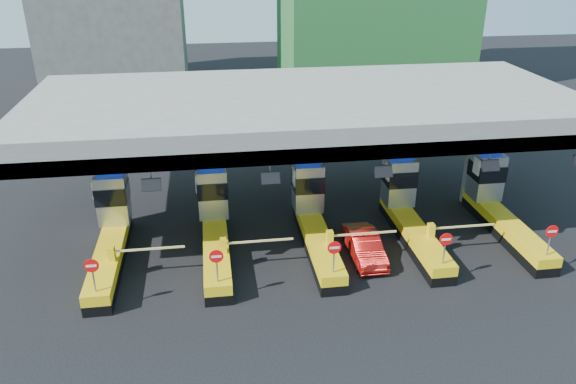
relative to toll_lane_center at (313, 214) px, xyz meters
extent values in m
plane|color=black|center=(0.00, -0.28, -1.40)|extent=(120.00, 120.00, 0.00)
cube|color=slate|center=(0.00, 2.72, 4.85)|extent=(28.00, 12.00, 1.50)
cube|color=#4C4C49|center=(0.00, -2.98, 4.45)|extent=(28.00, 0.60, 0.70)
cube|color=slate|center=(-10.00, 2.72, 1.35)|extent=(1.00, 1.00, 5.50)
cube|color=slate|center=(0.00, 2.72, 1.35)|extent=(1.00, 1.00, 5.50)
cube|color=slate|center=(10.00, 2.72, 1.35)|extent=(1.00, 1.00, 5.50)
cylinder|color=slate|center=(-7.50, -2.98, 3.85)|extent=(0.06, 0.06, 0.50)
cube|color=black|center=(-7.50, -3.18, 3.50)|extent=(0.80, 0.38, 0.54)
cylinder|color=slate|center=(-2.50, -2.98, 3.85)|extent=(0.06, 0.06, 0.50)
cube|color=black|center=(-2.50, -3.18, 3.50)|extent=(0.80, 0.38, 0.54)
cylinder|color=slate|center=(2.50, -2.98, 3.85)|extent=(0.06, 0.06, 0.50)
cube|color=black|center=(2.50, -3.18, 3.50)|extent=(0.80, 0.38, 0.54)
cylinder|color=slate|center=(7.50, -2.98, 3.85)|extent=(0.06, 0.06, 0.50)
cube|color=black|center=(7.50, -3.18, 3.50)|extent=(0.80, 0.38, 0.54)
cube|color=black|center=(-10.00, -1.28, -1.15)|extent=(1.20, 8.00, 0.50)
cube|color=#E5B70C|center=(-10.00, -1.28, -0.65)|extent=(1.20, 8.00, 0.50)
cube|color=#9EA3A8|center=(-10.00, 1.52, 0.90)|extent=(1.50, 1.50, 2.60)
cube|color=black|center=(-10.00, 1.50, 1.20)|extent=(1.56, 1.56, 0.90)
cube|color=#0C2DBF|center=(-10.00, 1.52, 2.48)|extent=(1.30, 0.35, 0.55)
cube|color=white|center=(-10.80, 1.22, 1.60)|extent=(0.06, 0.70, 0.90)
cylinder|color=slate|center=(-10.00, -4.88, 0.25)|extent=(0.07, 0.07, 1.30)
cylinder|color=red|center=(-10.00, -4.91, 0.85)|extent=(0.60, 0.04, 0.60)
cube|color=white|center=(-10.00, -4.93, 0.85)|extent=(0.42, 0.02, 0.10)
cube|color=#E5B70C|center=(-9.65, -2.48, -0.05)|extent=(0.30, 0.35, 0.70)
cube|color=white|center=(-8.00, -2.48, 0.05)|extent=(3.20, 0.08, 0.08)
cube|color=black|center=(-5.00, -1.28, -1.15)|extent=(1.20, 8.00, 0.50)
cube|color=#E5B70C|center=(-5.00, -1.28, -0.65)|extent=(1.20, 8.00, 0.50)
cube|color=#9EA3A8|center=(-5.00, 1.52, 0.90)|extent=(1.50, 1.50, 2.60)
cube|color=black|center=(-5.00, 1.50, 1.20)|extent=(1.56, 1.56, 0.90)
cube|color=#0C2DBF|center=(-5.00, 1.52, 2.48)|extent=(1.30, 0.35, 0.55)
cube|color=white|center=(-5.80, 1.22, 1.60)|extent=(0.06, 0.70, 0.90)
cylinder|color=slate|center=(-5.00, -4.88, 0.25)|extent=(0.07, 0.07, 1.30)
cylinder|color=red|center=(-5.00, -4.91, 0.85)|extent=(0.60, 0.04, 0.60)
cube|color=white|center=(-5.00, -4.93, 0.85)|extent=(0.42, 0.02, 0.10)
cube|color=#E5B70C|center=(-4.65, -2.48, -0.05)|extent=(0.30, 0.35, 0.70)
cube|color=white|center=(-3.00, -2.48, 0.05)|extent=(3.20, 0.08, 0.08)
cube|color=black|center=(0.00, -1.28, -1.15)|extent=(1.20, 8.00, 0.50)
cube|color=#E5B70C|center=(0.00, -1.28, -0.65)|extent=(1.20, 8.00, 0.50)
cube|color=#9EA3A8|center=(0.00, 1.52, 0.90)|extent=(1.50, 1.50, 2.60)
cube|color=black|center=(0.00, 1.50, 1.20)|extent=(1.56, 1.56, 0.90)
cube|color=#0C2DBF|center=(0.00, 1.52, 2.48)|extent=(1.30, 0.35, 0.55)
cube|color=white|center=(-0.80, 1.22, 1.60)|extent=(0.06, 0.70, 0.90)
cylinder|color=slate|center=(0.00, -4.88, 0.25)|extent=(0.07, 0.07, 1.30)
cylinder|color=red|center=(0.00, -4.91, 0.85)|extent=(0.60, 0.04, 0.60)
cube|color=white|center=(0.00, -4.93, 0.85)|extent=(0.42, 0.02, 0.10)
cube|color=#E5B70C|center=(0.35, -2.48, -0.05)|extent=(0.30, 0.35, 0.70)
cube|color=white|center=(2.00, -2.48, 0.05)|extent=(3.20, 0.08, 0.08)
cube|color=black|center=(5.00, -1.28, -1.15)|extent=(1.20, 8.00, 0.50)
cube|color=#E5B70C|center=(5.00, -1.28, -0.65)|extent=(1.20, 8.00, 0.50)
cube|color=#9EA3A8|center=(5.00, 1.52, 0.90)|extent=(1.50, 1.50, 2.60)
cube|color=black|center=(5.00, 1.50, 1.20)|extent=(1.56, 1.56, 0.90)
cube|color=#0C2DBF|center=(5.00, 1.52, 2.48)|extent=(1.30, 0.35, 0.55)
cube|color=white|center=(4.20, 1.22, 1.60)|extent=(0.06, 0.70, 0.90)
cylinder|color=slate|center=(5.00, -4.88, 0.25)|extent=(0.07, 0.07, 1.30)
cylinder|color=red|center=(5.00, -4.91, 0.85)|extent=(0.60, 0.04, 0.60)
cube|color=white|center=(5.00, -4.93, 0.85)|extent=(0.42, 0.02, 0.10)
cube|color=#E5B70C|center=(5.35, -2.48, -0.05)|extent=(0.30, 0.35, 0.70)
cube|color=white|center=(7.00, -2.48, 0.05)|extent=(3.20, 0.08, 0.08)
cube|color=black|center=(10.00, -1.28, -1.15)|extent=(1.20, 8.00, 0.50)
cube|color=#E5B70C|center=(10.00, -1.28, -0.65)|extent=(1.20, 8.00, 0.50)
cube|color=#9EA3A8|center=(10.00, 1.52, 0.90)|extent=(1.50, 1.50, 2.60)
cube|color=black|center=(10.00, 1.50, 1.20)|extent=(1.56, 1.56, 0.90)
cube|color=#0C2DBF|center=(10.00, 1.52, 2.48)|extent=(1.30, 0.35, 0.55)
cube|color=white|center=(9.20, 1.22, 1.60)|extent=(0.06, 0.70, 0.90)
cylinder|color=slate|center=(10.00, -4.88, 0.25)|extent=(0.07, 0.07, 1.30)
cylinder|color=red|center=(10.00, -4.91, 0.85)|extent=(0.60, 0.04, 0.60)
cube|color=white|center=(10.00, -4.93, 0.85)|extent=(0.42, 0.02, 0.10)
cube|color=#E5B70C|center=(10.35, -2.48, -0.05)|extent=(0.30, 0.35, 0.70)
cube|color=white|center=(12.00, -2.48, 0.05)|extent=(3.20, 0.08, 0.08)
imported|color=#AC120D|center=(2.13, -2.29, -0.75)|extent=(1.40, 3.94, 1.30)
camera|label=1|loc=(-4.95, -25.12, 12.92)|focal=35.00mm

